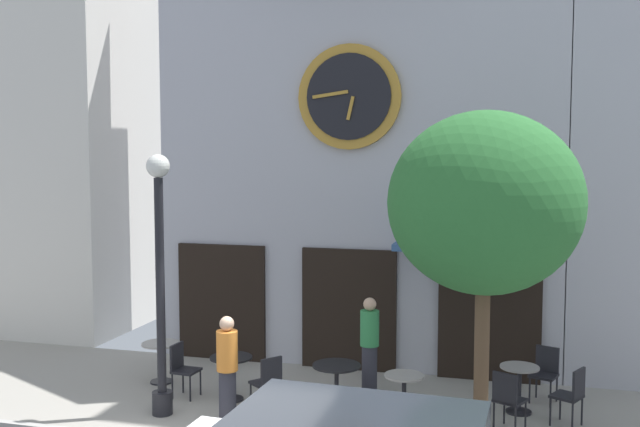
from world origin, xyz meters
TOP-DOWN VIEW (x-y plane):
  - clock_building at (0.69, 5.39)m, footprint 7.77×3.64m
  - neighbor_building_left at (-7.45, 5.84)m, footprint 5.23×3.24m
  - street_lamp at (-1.60, 1.11)m, footprint 0.36×0.36m
  - street_tree at (3.28, 0.84)m, footprint 2.56×2.31m
  - cafe_table_near_curb at (-2.36, 2.51)m, footprint 0.68×0.68m
  - cafe_table_center_left at (-0.81, 1.99)m, footprint 0.70×0.70m
  - cafe_table_near_door at (0.97, 2.07)m, footprint 0.78×0.78m
  - cafe_table_rightmost at (2.10, 1.84)m, footprint 0.61×0.61m
  - cafe_table_center at (3.80, 2.64)m, footprint 0.61×0.61m
  - cafe_chair_curbside at (3.63, 1.80)m, footprint 0.53×0.53m
  - cafe_chair_by_entrance at (-1.67, 1.94)m, footprint 0.43×0.43m
  - cafe_chair_left_end at (4.55, 2.24)m, footprint 0.54×0.54m
  - cafe_chair_outer at (-0.03, 1.63)m, footprint 0.56×0.56m
  - cafe_chair_facing_street at (4.22, 3.31)m, footprint 0.51×0.51m
  - pedestrian_orange at (-0.43, 0.93)m, footprint 0.44×0.44m
  - pedestrian_green at (1.36, 2.85)m, footprint 0.45×0.45m

SIDE VIEW (x-z plane):
  - cafe_table_rightmost at x=2.10m, z-range 0.11..0.83m
  - cafe_table_center at x=3.80m, z-range 0.12..0.86m
  - cafe_table_near_curb at x=-2.36m, z-range 0.14..0.86m
  - cafe_table_center_left at x=-0.81m, z-range 0.15..0.89m
  - cafe_chair_curbside at x=3.63m, z-range 0.08..0.98m
  - cafe_chair_by_entrance at x=-1.67m, z-range 0.08..0.98m
  - cafe_chair_left_end at x=4.55m, z-range 0.08..0.98m
  - cafe_chair_outer at x=-0.03m, z-range 0.08..0.98m
  - cafe_chair_facing_street at x=4.22m, z-range 0.08..0.98m
  - cafe_table_near_door at x=0.97m, z-range 0.17..0.89m
  - pedestrian_orange at x=-0.43m, z-range 0.03..1.70m
  - pedestrian_green at x=1.36m, z-range 0.03..1.70m
  - street_lamp at x=-1.60m, z-range 0.03..4.11m
  - street_tree at x=3.28m, z-range 1.09..5.74m
  - clock_building at x=0.69m, z-range 0.15..10.13m
  - neighbor_building_left at x=-7.45m, z-range 0.00..11.39m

